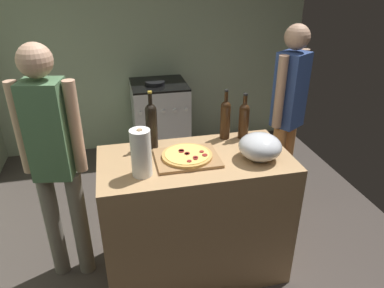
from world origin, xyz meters
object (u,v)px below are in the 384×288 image
wine_bottle_dark (151,124)px  paper_towel_roll (141,153)px  wine_bottle_amber (244,119)px  pizza (187,155)px  person_in_red (288,110)px  stove (160,120)px  person_in_stripes (53,155)px  mixing_bowl (260,147)px  wine_bottle_green (225,118)px

wine_bottle_dark → paper_towel_roll: bearing=-106.7°
wine_bottle_amber → wine_bottle_dark: bearing=-179.8°
pizza → person_in_red: (0.99, 0.60, -0.01)m
wine_bottle_amber → stove: (-0.38, 1.60, -0.63)m
person_in_stripes → person_in_red: person_in_stripes is taller
person_in_stripes → wine_bottle_dark: bearing=5.3°
mixing_bowl → person_in_red: (0.54, 0.68, -0.06)m
mixing_bowl → paper_towel_roll: 0.75m
paper_towel_roll → person_in_stripes: size_ratio=0.17×
pizza → stove: 1.90m
wine_bottle_dark → mixing_bowl: bearing=-26.2°
stove → person_in_red: size_ratio=0.56×
wine_bottle_amber → person_in_stripes: bearing=-177.3°
wine_bottle_dark → pizza: bearing=-50.0°
wine_bottle_amber → wine_bottle_green: (-0.13, 0.02, 0.01)m
wine_bottle_dark → wine_bottle_amber: (0.65, 0.00, -0.03)m
pizza → wine_bottle_green: wine_bottle_green is taller
wine_bottle_green → stove: 1.72m
stove → person_in_red: 1.62m
person_in_red → wine_bottle_green: bearing=-152.6°
wine_bottle_amber → wine_bottle_green: bearing=170.0°
person_in_red → mixing_bowl: bearing=-128.2°
paper_towel_roll → person_in_stripes: 0.61m
wine_bottle_green → person_in_stripes: bearing=-175.9°
stove → person_in_red: bearing=-53.3°
paper_towel_roll → person_in_stripes: bearing=151.3°
wine_bottle_dark → stove: 1.75m
wine_bottle_dark → stove: wine_bottle_dark is taller
wine_bottle_green → person_in_red: person_in_red is taller
stove → wine_bottle_green: bearing=-80.8°
pizza → paper_towel_roll: paper_towel_roll is taller
pizza → wine_bottle_green: 0.43m
paper_towel_roll → wine_bottle_amber: (0.75, 0.35, 0.00)m
paper_towel_roll → pizza: bearing=21.9°
paper_towel_roll → person_in_red: size_ratio=0.18×
wine_bottle_green → stove: size_ratio=0.39×
wine_bottle_dark → wine_bottle_green: wine_bottle_dark is taller
mixing_bowl → stove: bearing=101.2°
wine_bottle_dark → stove: bearing=80.6°
wine_bottle_amber → person_in_red: person_in_red is taller
wine_bottle_dark → wine_bottle_amber: size_ratio=1.20×
person_in_stripes → pizza: bearing=-11.7°
stove → wine_bottle_amber: bearing=-76.5°
mixing_bowl → wine_bottle_dark: wine_bottle_dark is taller
pizza → person_in_red: person_in_red is taller
wine_bottle_green → stove: bearing=99.2°
wine_bottle_dark → wine_bottle_amber: wine_bottle_dark is taller
wine_bottle_amber → mixing_bowl: bearing=-91.1°
stove → mixing_bowl: bearing=-78.8°
wine_bottle_dark → person_in_stripes: bearing=-174.7°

